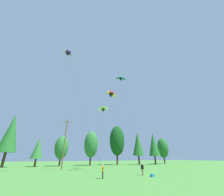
# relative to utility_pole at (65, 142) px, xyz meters

# --- Properties ---
(treeline_tree_c) EXTENTS (4.80, 4.80, 14.54)m
(treeline_tree_c) POSITION_rel_utility_pole_xyz_m (-13.81, 14.28, 3.34)
(treeline_tree_c) COLOR #472D19
(treeline_tree_c) RESTS_ON ground_plane
(treeline_tree_d) EXTENTS (3.37, 3.37, 8.05)m
(treeline_tree_d) POSITION_rel_utility_pole_xyz_m (-6.05, 14.66, -0.74)
(treeline_tree_d) COLOR #472D19
(treeline_tree_d) RESTS_ON ground_plane
(treeline_tree_e) EXTENTS (4.24, 4.24, 9.02)m
(treeline_tree_e) POSITION_rel_utility_pole_xyz_m (0.68, 14.68, -0.32)
(treeline_tree_e) COLOR #472D19
(treeline_tree_e) RESTS_ON ground_plane
(treeline_tree_f) EXTENTS (4.81, 4.81, 11.14)m
(treeline_tree_f) POSITION_rel_utility_pole_xyz_m (10.43, 14.99, 0.97)
(treeline_tree_f) COLOR #472D19
(treeline_tree_f) RESTS_ON ground_plane
(treeline_tree_g) EXTENTS (5.55, 5.55, 13.88)m
(treeline_tree_g) POSITION_rel_utility_pole_xyz_m (20.34, 14.63, 2.63)
(treeline_tree_g) COLOR #472D19
(treeline_tree_g) RESTS_ON ground_plane
(treeline_tree_h) EXTENTS (4.22, 4.22, 11.91)m
(treeline_tree_h) POSITION_rel_utility_pole_xyz_m (28.93, 13.66, 1.69)
(treeline_tree_h) COLOR #472D19
(treeline_tree_h) RESTS_ON ground_plane
(treeline_tree_i) EXTENTS (4.16, 4.16, 11.65)m
(treeline_tree_i) POSITION_rel_utility_pole_xyz_m (35.11, 11.90, 1.52)
(treeline_tree_i) COLOR #472D19
(treeline_tree_i) RESTS_ON ground_plane
(treeline_tree_j) EXTENTS (4.67, 4.67, 10.61)m
(treeline_tree_j) POSITION_rel_utility_pole_xyz_m (43.79, 16.46, 0.65)
(treeline_tree_j) COLOR #472D19
(treeline_tree_j) RESTS_ON ground_plane
(utility_pole) EXTENTS (2.20, 0.26, 11.01)m
(utility_pole) POSITION_rel_utility_pole_xyz_m (0.00, 0.00, 0.00)
(utility_pole) COLOR brown
(utility_pole) RESTS_ON ground_plane
(kite_flyer_near) EXTENTS (0.67, 0.69, 1.69)m
(kite_flyer_near) POSITION_rel_utility_pole_xyz_m (3.47, -16.37, -4.78)
(kite_flyer_near) COLOR black
(kite_flyer_near) RESTS_ON ground_plane
(kite_flyer_mid) EXTENTS (0.26, 0.57, 1.69)m
(kite_flyer_mid) POSITION_rel_utility_pole_xyz_m (10.22, -15.34, -4.79)
(kite_flyer_mid) COLOR gray
(kite_flyer_mid) RESTS_ON ground_plane
(parafoil_kite_high_lime_white) EXTENTS (8.56, 20.16, 15.08)m
(parafoil_kite_high_lime_white) POSITION_rel_utility_pole_xyz_m (10.14, 2.66, 10.04)
(parafoil_kite_high_lime_white) COLOR #93D633
(parafoil_kite_mid_teal) EXTENTS (3.22, 9.91, 21.56)m
(parafoil_kite_mid_teal) POSITION_rel_utility_pole_xyz_m (11.85, -6.01, 16.33)
(parafoil_kite_mid_teal) COLOR teal
(parafoil_kite_far_purple) EXTENTS (7.07, 9.33, 23.46)m
(parafoil_kite_far_purple) POSITION_rel_utility_pole_xyz_m (-2.54, -7.96, 18.53)
(parafoil_kite_far_purple) COLOR purple
(parafoil_kite_low_red_yellow) EXTENTS (3.22, 9.23, 15.92)m
(parafoil_kite_low_red_yellow) POSITION_rel_utility_pole_xyz_m (8.49, -7.22, 10.57)
(parafoil_kite_low_red_yellow) COLOR red
(picnic_cooler) EXTENTS (0.57, 0.45, 0.34)m
(picnic_cooler) POSITION_rel_utility_pole_xyz_m (10.47, -17.23, -5.60)
(picnic_cooler) COLOR #1E70B7
(picnic_cooler) RESTS_ON ground_plane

